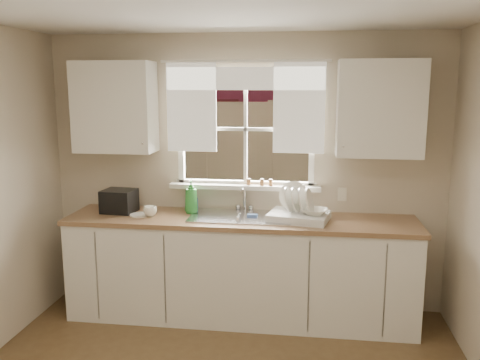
# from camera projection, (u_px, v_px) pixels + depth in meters

# --- Properties ---
(room_walls) EXTENTS (3.62, 4.02, 2.50)m
(room_walls) POSITION_uv_depth(u_px,v_px,m) (195.00, 242.00, 2.64)
(room_walls) COLOR beige
(room_walls) RESTS_ON ground
(window) EXTENTS (1.38, 0.16, 1.06)m
(window) POSITION_uv_depth(u_px,v_px,m) (245.00, 147.00, 4.60)
(window) COLOR white
(window) RESTS_ON room_walls
(curtains) EXTENTS (1.50, 0.03, 0.81)m
(curtains) POSITION_uv_depth(u_px,v_px,m) (245.00, 98.00, 4.47)
(curtains) COLOR white
(curtains) RESTS_ON room_walls
(base_cabinets) EXTENTS (3.00, 0.62, 0.87)m
(base_cabinets) POSITION_uv_depth(u_px,v_px,m) (240.00, 270.00, 4.48)
(base_cabinets) COLOR white
(base_cabinets) RESTS_ON ground
(countertop) EXTENTS (3.04, 0.65, 0.04)m
(countertop) POSITION_uv_depth(u_px,v_px,m) (240.00, 220.00, 4.40)
(countertop) COLOR #8C6746
(countertop) RESTS_ON base_cabinets
(upper_cabinet_left) EXTENTS (0.70, 0.33, 0.80)m
(upper_cabinet_left) POSITION_uv_depth(u_px,v_px,m) (115.00, 107.00, 4.52)
(upper_cabinet_left) COLOR white
(upper_cabinet_left) RESTS_ON room_walls
(upper_cabinet_right) EXTENTS (0.70, 0.33, 0.80)m
(upper_cabinet_right) POSITION_uv_depth(u_px,v_px,m) (380.00, 109.00, 4.21)
(upper_cabinet_right) COLOR white
(upper_cabinet_right) RESTS_ON room_walls
(wall_outlet) EXTENTS (0.08, 0.01, 0.12)m
(wall_outlet) POSITION_uv_depth(u_px,v_px,m) (342.00, 194.00, 4.55)
(wall_outlet) COLOR beige
(wall_outlet) RESTS_ON room_walls
(sill_jars) EXTENTS (0.24, 0.04, 0.06)m
(sill_jars) POSITION_uv_depth(u_px,v_px,m) (260.00, 182.00, 4.58)
(sill_jars) COLOR brown
(sill_jars) RESTS_ON window
(backyard) EXTENTS (20.00, 10.00, 6.13)m
(backyard) POSITION_uv_depth(u_px,v_px,m) (312.00, 15.00, 10.42)
(backyard) COLOR #335421
(backyard) RESTS_ON ground
(sink) EXTENTS (0.88, 0.52, 0.40)m
(sink) POSITION_uv_depth(u_px,v_px,m) (241.00, 225.00, 4.44)
(sink) COLOR #B7B7BC
(sink) RESTS_ON countertop
(dish_rack) EXTENTS (0.56, 0.46, 0.31)m
(dish_rack) POSITION_uv_depth(u_px,v_px,m) (299.00, 212.00, 4.32)
(dish_rack) COLOR silver
(dish_rack) RESTS_ON countertop
(bowl) EXTENTS (0.25, 0.25, 0.05)m
(bowl) POSITION_uv_depth(u_px,v_px,m) (315.00, 212.00, 4.24)
(bowl) COLOR white
(bowl) RESTS_ON dish_rack
(soap_bottle_a) EXTENTS (0.13, 0.13, 0.31)m
(soap_bottle_a) POSITION_uv_depth(u_px,v_px,m) (191.00, 196.00, 4.54)
(soap_bottle_a) COLOR #2E8D35
(soap_bottle_a) RESTS_ON countertop
(soap_bottle_b) EXTENTS (0.10, 0.10, 0.17)m
(soap_bottle_b) POSITION_uv_depth(u_px,v_px,m) (193.00, 201.00, 4.63)
(soap_bottle_b) COLOR blue
(soap_bottle_b) RESTS_ON countertop
(soap_bottle_c) EXTENTS (0.14, 0.14, 0.15)m
(soap_bottle_c) POSITION_uv_depth(u_px,v_px,m) (129.00, 203.00, 4.63)
(soap_bottle_c) COLOR #F2F1C7
(soap_bottle_c) RESTS_ON countertop
(saucer) EXTENTS (0.17, 0.17, 0.01)m
(saucer) POSITION_uv_depth(u_px,v_px,m) (140.00, 215.00, 4.48)
(saucer) COLOR white
(saucer) RESTS_ON countertop
(cup) EXTENTS (0.15, 0.15, 0.09)m
(cup) POSITION_uv_depth(u_px,v_px,m) (150.00, 211.00, 4.44)
(cup) COLOR white
(cup) RESTS_ON countertop
(black_appliance) EXTENTS (0.30, 0.27, 0.21)m
(black_appliance) POSITION_uv_depth(u_px,v_px,m) (119.00, 201.00, 4.58)
(black_appliance) COLOR black
(black_appliance) RESTS_ON countertop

